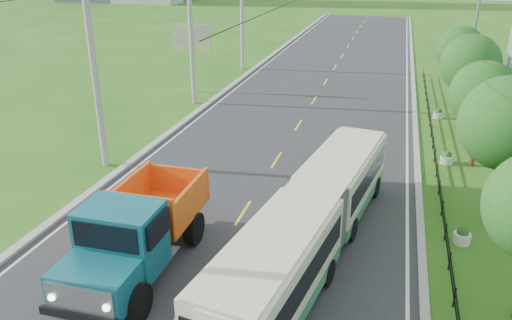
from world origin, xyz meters
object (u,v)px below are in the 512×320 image
at_px(tree_third, 507,128).
at_px(dump_truck, 137,228).
at_px(tree_fifth, 471,67).
at_px(tree_fourth, 484,97).
at_px(streetlight_far, 472,31).
at_px(tree_back, 460,52).
at_px(planter_mid, 447,158).
at_px(planter_near, 462,236).
at_px(planter_far, 438,114).
at_px(pole_near, 94,67).
at_px(billboard_left, 192,42).
at_px(pole_far, 242,13).
at_px(streetlight_mid, 507,72).
at_px(pole_mid, 191,32).
at_px(bus, 312,218).

bearing_deg(tree_third, dump_truck, -150.20).
bearing_deg(tree_fifth, tree_fourth, -90.00).
xyz_separation_m(tree_fifth, streetlight_far, (0.79, 7.86, 1.05)).
xyz_separation_m(tree_fourth, tree_back, (0.00, 12.00, 0.07)).
bearing_deg(planter_mid, planter_near, -90.00).
bearing_deg(planter_far, planter_near, -90.00).
bearing_deg(tree_fifth, planter_far, 124.05).
bearing_deg(pole_near, planter_mid, 16.52).
bearing_deg(planter_far, billboard_left, 173.69).
bearing_deg(pole_far, tree_fourth, -46.15).
height_order(pole_far, planter_mid, pole_far).
distance_m(streetlight_mid, billboard_left, 22.51).
xyz_separation_m(tree_third, tree_back, (-0.00, 18.00, -0.33)).
xyz_separation_m(pole_far, billboard_left, (-1.24, -9.00, -1.23)).
distance_m(pole_mid, tree_back, 18.89).
bearing_deg(planter_mid, streetlight_far, 81.70).
height_order(pole_mid, planter_near, pole_mid).
bearing_deg(billboard_left, tree_back, 6.31).
distance_m(pole_near, bus, 13.26).
distance_m(tree_fifth, planter_mid, 7.21).
height_order(billboard_left, bus, billboard_left).
bearing_deg(dump_truck, pole_near, 127.23).
relative_size(pole_mid, bus, 0.72).
bearing_deg(tree_fifth, planter_near, -95.08).
distance_m(pole_near, tree_fifth, 21.31).
relative_size(pole_mid, dump_truck, 1.44).
xyz_separation_m(pole_near, tree_third, (18.12, -0.86, -1.11)).
relative_size(streetlight_mid, dump_truck, 1.31).
xyz_separation_m(streetlight_mid, billboard_left, (-20.14, 10.00, -1.04)).
distance_m(tree_fourth, streetlight_mid, 1.54).
height_order(pole_far, streetlight_far, pole_far).
xyz_separation_m(streetlight_mid, dump_truck, (-12.87, -12.78, -3.26)).
relative_size(pole_mid, streetlight_far, 1.10).
distance_m(tree_third, streetlight_mid, 5.98).
bearing_deg(tree_third, tree_fifth, 90.00).
bearing_deg(pole_mid, billboard_left, 112.42).
bearing_deg(tree_third, pole_mid, 144.64).
distance_m(pole_mid, bus, 21.25).
xyz_separation_m(planter_near, planter_mid, (0.00, 8.00, 0.00)).
relative_size(pole_far, tree_third, 1.67).
height_order(tree_back, dump_truck, tree_back).
relative_size(tree_third, tree_fourth, 1.11).
relative_size(tree_back, bus, 0.40).
distance_m(planter_mid, planter_far, 8.00).
distance_m(streetlight_far, planter_far, 7.84).
bearing_deg(tree_fifth, dump_truck, -122.57).
xyz_separation_m(pole_far, planter_far, (16.86, -11.00, -4.81)).
bearing_deg(planter_near, billboard_left, 135.16).
xyz_separation_m(pole_near, bus, (11.56, -5.49, -3.50)).
height_order(tree_fourth, planter_far, tree_fourth).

